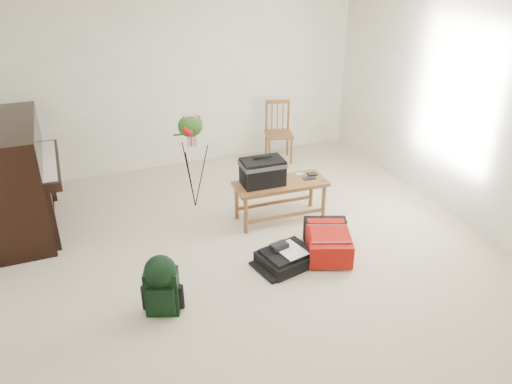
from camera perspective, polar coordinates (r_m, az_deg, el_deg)
name	(u,v)px	position (r m, az deg, el deg)	size (l,w,h in m)	color
floor	(260,261)	(5.16, 0.50, -7.88)	(5.00, 5.50, 0.01)	#C2B39C
ceiling	(262,2)	(4.26, 0.64, 20.93)	(5.00, 5.50, 0.01)	white
wall_back	(185,78)	(7.07, -8.10, 12.78)	(5.00, 0.04, 2.50)	white
wall_right	(476,116)	(5.93, 23.80, 8.00)	(0.04, 5.50, 2.50)	white
piano	(20,180)	(6.03, -25.33, 1.28)	(0.71, 1.50, 1.25)	black
bench	(268,176)	(5.60, 1.43, 1.89)	(1.08, 0.47, 0.82)	brown
dining_chair	(278,132)	(7.35, 2.53, 6.84)	(0.47, 0.47, 0.88)	brown
red_suitcase	(325,239)	(5.28, 7.94, -5.38)	(0.64, 0.78, 0.28)	#B61A07
black_duffel	(287,257)	(5.08, 3.56, -7.43)	(0.62, 0.53, 0.23)	black
green_backpack	(161,283)	(4.42, -10.76, -10.13)	(0.33, 0.31, 0.57)	black
flower_stand	(193,162)	(5.97, -7.25, 3.43)	(0.42, 0.42, 1.21)	black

